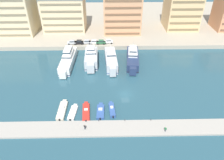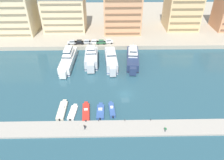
{
  "view_description": "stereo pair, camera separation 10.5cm",
  "coord_description": "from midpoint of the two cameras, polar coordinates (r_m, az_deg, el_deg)",
  "views": [
    {
      "loc": [
        -5.53,
        -55.31,
        43.9
      ],
      "look_at": [
        -4.3,
        4.59,
        2.5
      ],
      "focal_mm": 35.0,
      "sensor_mm": 36.0,
      "label": 1
    },
    {
      "loc": [
        -5.43,
        -55.31,
        43.9
      ],
      "look_at": [
        -4.3,
        4.59,
        2.5
      ],
      "focal_mm": 35.0,
      "sensor_mm": 36.0,
      "label": 2
    }
  ],
  "objects": [
    {
      "name": "apartment_block_far_left",
      "position": [
        118.11,
        -25.2,
        16.42
      ],
      "size": [
        22.06,
        16.42,
        24.53
      ],
      "color": "beige",
      "rests_on": "quay_promenade"
    },
    {
      "name": "pedestrian_mid_deck",
      "position": [
        59.29,
        13.77,
        -12.29
      ],
      "size": [
        0.47,
        0.53,
        1.71
      ],
      "color": "#4C515B",
      "rests_on": "pier_dock"
    },
    {
      "name": "yacht_silver_left",
      "position": [
        86.32,
        -5.49,
        5.8
      ],
      "size": [
        5.27,
        15.87,
        8.33
      ],
      "color": "silver",
      "rests_on": "ground"
    },
    {
      "name": "car_green_center",
      "position": [
        98.52,
        -2.93,
        9.91
      ],
      "size": [
        4.11,
        1.94,
        1.8
      ],
      "color": "#2D6642",
      "rests_on": "quay_promenade"
    },
    {
      "name": "car_black_left",
      "position": [
        99.4,
        -8.65,
        9.79
      ],
      "size": [
        4.12,
        1.97,
        1.8
      ],
      "color": "black",
      "rests_on": "quay_promenade"
    },
    {
      "name": "motorboat_blue_center_left",
      "position": [
        64.16,
        -3.07,
        -8.13
      ],
      "size": [
        2.21,
        6.97,
        1.29
      ],
      "color": "#33569E",
      "rests_on": "ground"
    },
    {
      "name": "motorboat_white_left",
      "position": [
        64.73,
        -10.21,
        -8.3
      ],
      "size": [
        2.55,
        6.83,
        1.13
      ],
      "color": "white",
      "rests_on": "ground"
    },
    {
      "name": "ground_plane",
      "position": [
        70.82,
        3.52,
        -3.74
      ],
      "size": [
        400.0,
        400.0,
        0.0
      ],
      "primitive_type": "plane",
      "color": "#285160"
    },
    {
      "name": "motorboat_blue_center",
      "position": [
        64.26,
        -0.08,
        -7.77
      ],
      "size": [
        2.06,
        6.62,
        1.6
      ],
      "color": "#33569E",
      "rests_on": "ground"
    },
    {
      "name": "bollard_west",
      "position": [
        60.89,
        -3.57,
        -10.45
      ],
      "size": [
        0.2,
        0.2,
        0.61
      ],
      "color": "#2D2D33",
      "rests_on": "pier_dock"
    },
    {
      "name": "motorboat_cream_far_left",
      "position": [
        65.83,
        -12.91,
        -7.67
      ],
      "size": [
        2.32,
        8.63,
        1.53
      ],
      "color": "beige",
      "rests_on": "ground"
    },
    {
      "name": "pedestrian_near_edge",
      "position": [
        58.64,
        -7.22,
        -12.0
      ],
      "size": [
        0.48,
        0.51,
        1.7
      ],
      "color": "#282D3D",
      "rests_on": "pier_dock"
    },
    {
      "name": "pier_dock",
      "position": [
        59.74,
        4.57,
        -12.43
      ],
      "size": [
        120.0,
        5.55,
        0.51
      ],
      "primitive_type": "cube",
      "color": "#A8A399",
      "rests_on": "ground"
    },
    {
      "name": "apartment_block_center_left",
      "position": [
        120.01,
        17.69,
        16.86
      ],
      "size": [
        16.12,
        15.71,
        18.97
      ],
      "color": "#E0BC84",
      "rests_on": "quay_promenade"
    },
    {
      "name": "quay_promenade",
      "position": [
        129.45,
        1.36,
        15.23
      ],
      "size": [
        180.0,
        70.0,
        1.78
      ],
      "primitive_type": "cube",
      "color": "#ADA38E",
      "rests_on": "ground"
    },
    {
      "name": "yacht_silver_mid_left",
      "position": [
        85.19,
        -0.31,
        5.37
      ],
      "size": [
        5.11,
        18.5,
        7.19
      ],
      "color": "silver",
      "rests_on": "ground"
    },
    {
      "name": "yacht_navy_center_left",
      "position": [
        86.76,
        5.37,
        5.74
      ],
      "size": [
        5.89,
        19.2,
        7.78
      ],
      "color": "navy",
      "rests_on": "ground"
    },
    {
      "name": "car_white_center_left",
      "position": [
        98.94,
        -4.78,
        9.95
      ],
      "size": [
        4.13,
        1.99,
        1.8
      ],
      "color": "white",
      "rests_on": "quay_promenade"
    },
    {
      "name": "yacht_white_far_left",
      "position": [
        87.21,
        -11.44,
        5.34
      ],
      "size": [
        5.13,
        21.09,
        7.92
      ],
      "color": "white",
      "rests_on": "ground"
    },
    {
      "name": "car_silver_far_left",
      "position": [
        99.79,
        -10.44,
        9.71
      ],
      "size": [
        4.15,
        2.03,
        1.8
      ],
      "color": "#B7BCC1",
      "rests_on": "quay_promenade"
    },
    {
      "name": "apartment_block_left",
      "position": [
        115.25,
        -12.31,
        16.78
      ],
      "size": [
        20.52,
        15.26,
        18.29
      ],
      "color": "beige",
      "rests_on": "quay_promenade"
    },
    {
      "name": "car_white_center_right",
      "position": [
        99.09,
        -0.98,
        10.11
      ],
      "size": [
        4.18,
        2.08,
        1.8
      ],
      "color": "white",
      "rests_on": "quay_promenade"
    },
    {
      "name": "bollard_east_mid",
      "position": [
        61.91,
        10.09,
        -10.12
      ],
      "size": [
        0.2,
        0.2,
        0.61
      ],
      "color": "#2D2D33",
      "rests_on": "pier_dock"
    },
    {
      "name": "bollard_west_mid",
      "position": [
        60.98,
        3.32,
        -10.35
      ],
      "size": [
        0.2,
        0.2,
        0.61
      ],
      "color": "#2D2D33",
      "rests_on": "pier_dock"
    },
    {
      "name": "apartment_block_mid_left",
      "position": [
        109.64,
        2.62,
        18.03
      ],
      "size": [
        17.94,
        15.2,
        23.54
      ],
      "color": "tan",
      "rests_on": "quay_promenade"
    },
    {
      "name": "motorboat_red_mid_left",
      "position": [
        64.29,
        -6.84,
        -8.22
      ],
      "size": [
        2.5,
        8.27,
        1.21
      ],
      "color": "red",
      "rests_on": "ground"
    },
    {
      "name": "car_silver_mid_left",
      "position": [
        99.24,
        -6.69,
        9.91
      ],
      "size": [
        4.15,
        2.03,
        1.8
      ],
      "color": "#B7BCC1",
      "rests_on": "quay_promenade"
    }
  ]
}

